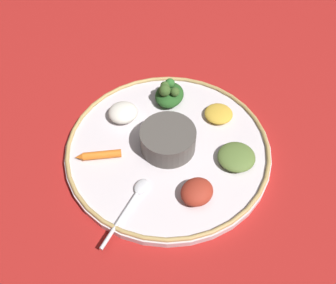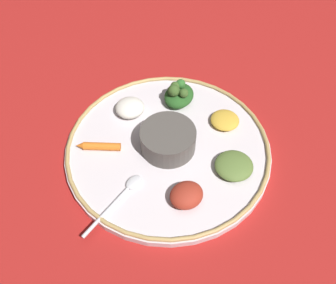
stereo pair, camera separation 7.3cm
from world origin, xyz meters
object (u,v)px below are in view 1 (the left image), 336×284
Objects in this scene: spoon at (132,201)px; carrot_near_spoon at (99,155)px; center_bowl at (168,139)px; greens_pile at (169,93)px.

carrot_near_spoon is (-0.12, -0.01, 0.00)m from spoon.
center_bowl is 0.14m from spoon.
center_bowl is 0.14m from carrot_near_spoon.
greens_pile reaches higher than carrot_near_spoon.
spoon is 0.12m from carrot_near_spoon.
greens_pile is 0.21m from carrot_near_spoon.
carrot_near_spoon is at bearing -111.96° from center_bowl.
center_bowl is at bearing 119.68° from spoon.
center_bowl reaches higher than spoon.
spoon is at bearing 2.40° from carrot_near_spoon.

